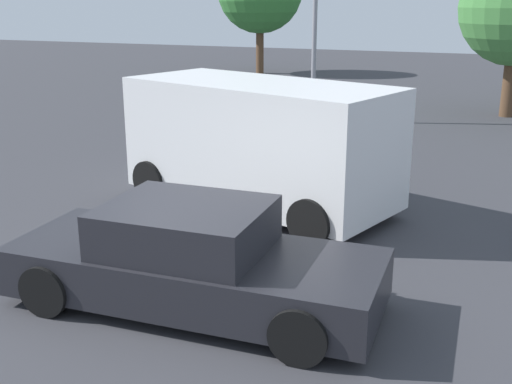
% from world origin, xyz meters
% --- Properties ---
extents(ground_plane, '(80.00, 80.00, 0.00)m').
position_xyz_m(ground_plane, '(0.00, 0.00, 0.00)').
color(ground_plane, '#38383D').
extents(sedan_foreground, '(4.58, 1.98, 1.29)m').
position_xyz_m(sedan_foreground, '(0.29, -0.02, 0.59)').
color(sedan_foreground, '#232328').
rests_on(sedan_foreground, ground_plane).
extents(van_white, '(5.23, 3.46, 2.25)m').
position_xyz_m(van_white, '(-0.38, 3.91, 1.21)').
color(van_white, white).
rests_on(van_white, ground_plane).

